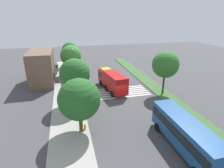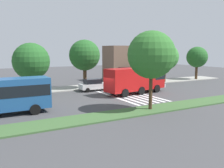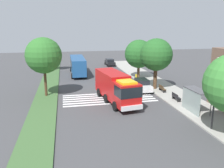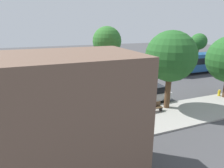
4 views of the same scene
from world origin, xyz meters
The scene contains 18 objects.
ground_plane centered at (0.00, 0.00, 0.00)m, with size 120.00×120.00×0.00m, color #424244.
sidewalk centered at (0.00, 9.11, 0.07)m, with size 60.00×4.89×0.14m, color #9E9B93.
median_strip centered at (0.00, -8.17, 0.07)m, with size 60.00×3.00×0.14m, color #3D6033.
crosswalk centered at (2.77, 0.00, 0.01)m, with size 4.95×12.01×0.01m.
fire_truck centered at (4.66, 0.57, 2.02)m, with size 9.84×3.91×3.59m.
parked_car_mid centered at (0.26, 5.47, 0.91)m, with size 4.33×2.13×1.78m.
transit_bus centered at (-13.99, -3.00, 2.03)m, with size 10.62×2.87×3.41m.
bus_stop_shelter centered at (9.82, 8.05, 1.89)m, with size 3.50×1.40×2.46m.
bench_near_shelter centered at (5.82, 8.07, 0.59)m, with size 1.60×0.50×0.90m.
bench_west_of_shelter centered at (1.54, 8.07, 0.59)m, with size 1.60×0.50×0.90m.
street_lamp centered at (14.30, 7.27, 3.99)m, with size 0.36×0.36×6.56m.
storefront_building centered at (11.84, 13.90, 3.43)m, with size 9.41×5.51×6.85m.
sidewalk_tree_far_west centered at (-8.20, 7.67, 4.49)m, with size 5.09×5.09×6.91m.
sidewalk_tree_west centered at (-0.22, 7.67, 5.23)m, with size 4.74×4.74×7.50m.
sidewalk_tree_east centered at (15.98, 7.67, 4.77)m, with size 4.90×4.90×7.09m.
sidewalk_tree_far_east centered at (24.32, 7.67, 4.60)m, with size 4.19×4.19×6.59m.
median_tree_west centered at (0.24, -8.17, 5.56)m, with size 4.72×4.72×7.80m.
fire_hydrant centered at (-7.95, 7.17, 0.49)m, with size 0.28×0.28×0.70m, color gold.
Camera 1 is at (-28.36, 8.71, 13.92)m, focal length 29.74 mm.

